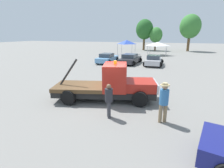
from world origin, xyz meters
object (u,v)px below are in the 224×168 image
Objects in this scene: tow_truck at (110,85)px; person_at_hood at (109,99)px; canopy_tent_blue at (127,42)px; person_near_truck at (164,100)px; tree_center at (145,29)px; tree_right at (156,35)px; parked_car_silver at (154,60)px; parked_car_skyblue at (107,58)px; traffic_cone at (119,77)px; canopy_tent_white at (158,44)px; tree_left at (190,27)px; parked_car_charcoal at (130,59)px.

person_at_hood is (0.73, -2.26, 0.02)m from tow_truck.
person_at_hood is 28.46m from canopy_tent_blue.
canopy_tent_blue is (-8.91, 27.34, 1.29)m from person_near_truck.
tree_center is 1.35× the size of tree_right.
parked_car_silver is at bearing 60.77° from person_at_hood.
traffic_cone is (4.44, -8.64, -0.39)m from parked_car_skyblue.
tree_left reaches higher than canopy_tent_white.
tree_right reaches higher than parked_car_silver.
person_near_truck is 0.63× the size of canopy_tent_blue.
canopy_tent_blue is at bearing -178.74° from canopy_tent_white.
person_at_hood is at bearing -87.27° from tree_right.
tow_truck is at bearing -88.27° from tree_right.
parked_car_skyblue and parked_car_silver have the same top height.
parked_car_charcoal is 1.48× the size of canopy_tent_white.
traffic_cone is (4.77, -20.50, -2.15)m from canopy_tent_blue.
tow_truck is at bearing 79.94° from person_at_hood.
parked_car_silver is 7.82× the size of traffic_cone.
parked_car_silver is (-2.14, 15.46, -0.46)m from person_near_truck.
canopy_tent_white is at bearing 2.56° from parked_car_silver.
tree_center is at bearing 95.58° from traffic_cone.
parked_car_silver is (3.21, -0.33, -0.00)m from parked_car_charcoal.
tow_truck is at bearing -158.15° from parked_car_skyblue.
canopy_tent_white is 10.27m from tree_right.
parked_car_silver is at bearing -89.96° from parked_car_skyblue.
traffic_cone is (-7.43, -31.59, -5.37)m from tree_left.
tree_left is 15.25× the size of traffic_cone.
parked_car_silver is at bearing -77.38° from tree_center.
canopy_tent_white is at bearing -67.50° from tree_center.
parked_car_charcoal is at bearing 72.10° from person_at_hood.
parked_car_charcoal is 0.66× the size of tree_center.
parked_car_charcoal is 1.67× the size of canopy_tent_blue.
parked_car_charcoal is (-5.35, 15.79, -0.46)m from person_near_truck.
canopy_tent_white is at bearing -8.26° from parked_car_charcoal.
tow_truck is at bearing -77.37° from canopy_tent_blue.
tree_left is (6.10, 10.96, 3.48)m from canopy_tent_white.
tow_truck is 3.42× the size of person_near_truck.
person_at_hood is 0.20× the size of tree_left.
tree_left is at bearing -13.96° from parked_car_silver.
canopy_tent_blue is 21.15m from traffic_cone.
canopy_tent_blue is (-0.32, 11.86, 1.76)m from parked_car_skyblue.
traffic_cone is (-1.33, -20.63, -1.89)m from canopy_tent_white.
tree_left is 32.89m from traffic_cone.
tow_truck is 2.37m from person_at_hood.
tree_center is (-7.19, 38.02, 3.95)m from person_near_truck.
tree_right is (-1.80, 37.85, 2.78)m from person_at_hood.
tree_left is at bearing 76.77° from traffic_cone.
tree_left is 7.85m from tree_right.
canopy_tent_white reaches higher than parked_car_skyblue.
parked_car_skyblue is at bearing 117.23° from traffic_cone.
canopy_tent_blue reaches higher than parked_car_skyblue.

